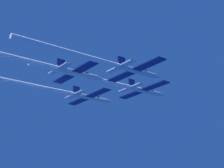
# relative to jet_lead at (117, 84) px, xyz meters

# --- Properties ---
(jet_lead) EXTENTS (20.65, 47.41, 3.42)m
(jet_lead) POSITION_rel_jet_lead_xyz_m (0.00, 0.00, 0.00)
(jet_lead) COLOR silver
(jet_left_wing) EXTENTS (20.65, 51.80, 3.42)m
(jet_left_wing) POSITION_rel_jet_lead_xyz_m (-12.42, -13.78, -1.29)
(jet_left_wing) COLOR silver
(jet_right_wing) EXTENTS (20.65, 43.55, 3.42)m
(jet_right_wing) POSITION_rel_jet_lead_xyz_m (12.12, -11.72, -0.23)
(jet_right_wing) COLOR silver
(jet_slot) EXTENTS (20.65, 47.91, 3.42)m
(jet_slot) POSITION_rel_jet_lead_xyz_m (0.58, -24.75, 0.19)
(jet_slot) COLOR silver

